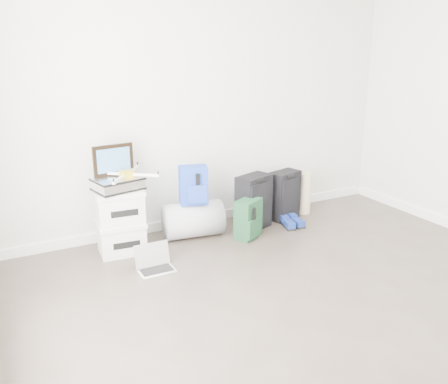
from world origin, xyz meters
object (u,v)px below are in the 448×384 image
carry_on (285,195)px  laptop (155,264)px  briefcase (118,184)px  large_suitcase (254,202)px  duffel_bag (193,220)px  boxes_stack (121,221)px

carry_on → laptop: size_ratio=1.74×
briefcase → carry_on: 1.92m
briefcase → large_suitcase: (1.42, -0.06, -0.39)m
carry_on → laptop: (-1.73, -0.52, -0.22)m
briefcase → large_suitcase: size_ratio=0.71×
duffel_bag → large_suitcase: bearing=1.0°
laptop → briefcase: bearing=106.3°
laptop → large_suitcase: bearing=18.9°
briefcase → laptop: bearing=-85.4°
briefcase → carry_on: briefcase is taller
large_suitcase → laptop: large_suitcase is taller
large_suitcase → carry_on: 0.46m
briefcase → large_suitcase: briefcase is taller
boxes_stack → laptop: 0.58m
boxes_stack → briefcase: (0.00, 0.00, 0.37)m
duffel_bag → large_suitcase: (0.67, -0.09, 0.11)m
large_suitcase → laptop: size_ratio=1.85×
carry_on → laptop: 1.82m
carry_on → laptop: bearing=-178.9°
boxes_stack → large_suitcase: size_ratio=1.06×
carry_on → boxes_stack: bearing=165.1°
carry_on → laptop: carry_on is taller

